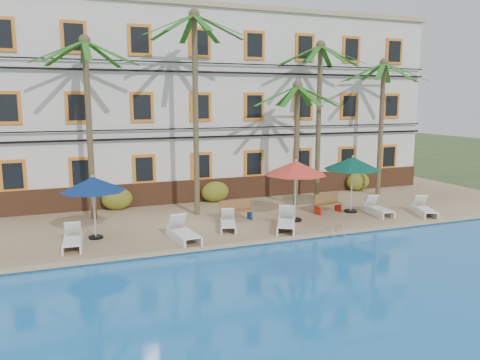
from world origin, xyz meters
name	(u,v)px	position (x,y,z in m)	size (l,w,h in m)	color
ground	(285,238)	(0.00, 0.00, 0.00)	(100.00, 100.00, 0.00)	#384C23
pool_deck	(241,209)	(0.00, 5.00, 0.12)	(30.00, 12.00, 0.25)	tan
swimming_pool	(400,305)	(0.00, -7.00, 0.10)	(26.00, 12.00, 0.20)	blue
pool_coping	(295,238)	(0.00, -0.90, 0.28)	(30.00, 0.35, 0.06)	tan
hotel_building	(211,104)	(0.00, 9.98, 5.37)	(25.40, 6.44, 10.22)	silver
palm_a	(88,103)	(-7.14, 5.13, 5.48)	(4.60, 4.60, 8.11)	brown
palm_b	(195,87)	(-2.51, 4.25, 6.16)	(4.60, 4.60, 9.33)	brown
palm_c	(297,124)	(2.75, 4.37, 4.41)	(4.60, 4.60, 6.29)	brown
palm_d	(319,99)	(4.53, 5.29, 5.64)	(4.60, 4.60, 8.40)	brown
palm_e	(382,108)	(8.41, 5.10, 5.19)	(4.60, 4.60, 7.61)	brown
shrub_left	(117,199)	(-5.93, 6.60, 0.80)	(1.50, 0.90, 1.10)	#275217
shrub_mid	(215,192)	(-0.86, 6.60, 0.80)	(1.50, 0.90, 1.10)	#275217
shrub_right	(358,181)	(8.09, 6.60, 0.80)	(1.50, 0.90, 1.10)	#275217
umbrella_blue	(93,184)	(-7.28, 1.92, 2.39)	(2.51, 2.51, 2.51)	black
umbrella_red	(296,168)	(1.26, 1.57, 2.63)	(2.79, 2.79, 2.78)	black
umbrella_green	(353,164)	(4.56, 2.09, 2.61)	(2.76, 2.76, 2.76)	black
lounger_a	(73,240)	(-8.15, 1.02, 0.53)	(0.78, 1.88, 0.87)	white
lounger_b	(183,233)	(-4.16, 0.40, 0.56)	(0.98, 2.11, 0.96)	white
lounger_c	(228,223)	(-2.01, 1.31, 0.51)	(1.12, 1.83, 0.82)	white
lounger_d	(286,222)	(0.23, 0.38, 0.56)	(1.56, 2.10, 0.95)	white
lounger_e	(378,209)	(5.44, 1.19, 0.53)	(0.79, 1.89, 0.87)	white
lounger_f	(424,209)	(7.45, 0.36, 0.53)	(1.27, 1.94, 0.86)	white
bench_left	(236,210)	(-1.18, 2.55, 0.72)	(1.53, 0.57, 0.93)	olive
bench_right	(327,203)	(3.41, 2.36, 0.72)	(1.56, 0.76, 0.93)	olive
pool_ladder	(335,235)	(1.73, -1.00, 0.25)	(0.54, 0.74, 0.74)	silver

